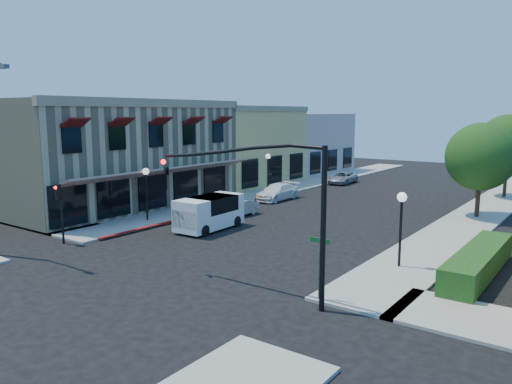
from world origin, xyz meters
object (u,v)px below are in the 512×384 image
Objects in this scene: street_tree_a at (481,157)px; signal_mast_arm at (273,194)px; lamppost_left_near at (146,181)px; parked_car_d at (342,178)px; street_tree_b at (508,144)px; parked_car_a at (206,210)px; parked_car_b at (238,208)px; parked_car_c at (277,192)px; secondary_signal at (60,202)px; lamppost_right_near at (401,210)px; lamppost_right_far at (481,175)px; lamppost_left_far at (268,163)px; white_van at (209,211)px; street_name_sign at (320,259)px.

street_tree_a is 20.71m from signal_mast_arm.
parked_car_d is at bearing 84.53° from lamppost_left_near.
parked_car_a is at bearing -125.87° from street_tree_b.
parked_car_b is (-13.60, -19.00, -3.99)m from street_tree_b.
street_tree_a is 15.54m from parked_car_c.
lamppost_right_near is (16.50, 6.59, 0.42)m from secondary_signal.
parked_car_d is at bearing 111.57° from signal_mast_arm.
lamppost_left_far is at bearing -173.29° from lamppost_right_far.
lamppost_left_far is at bearing 100.52° from parked_car_a.
white_van is (-9.60, 7.22, -2.91)m from signal_mast_arm.
lamppost_right_near reaches higher than parked_car_c.
street_tree_b is at bearing 87.50° from street_name_sign.
white_van is (-12.25, 0.72, -1.56)m from lamppost_right_near.
lamppost_right_near is at bearing -39.47° from lamppost_left_far.
street_tree_a reaches higher than lamppost_right_near.
parked_car_a is 20.75m from parked_car_d.
white_van is at bearing 149.90° from street_name_sign.
lamppost_left_near is 23.35m from lamppost_right_far.
street_tree_a is 10.01m from street_tree_b.
parked_car_c is at bearing -93.91° from parked_car_d.
signal_mast_arm is (-2.94, -20.50, -0.11)m from street_tree_a.
street_tree_a is 1.82× the size of lamppost_left_near.
street_tree_b reaches higher than parked_car_a.
street_name_sign is at bearing 23.20° from signal_mast_arm.
street_tree_a is 17.36m from lamppost_left_far.
white_van is 4.45m from parked_car_b.
lamppost_left_near is at bearing -99.38° from parked_car_d.
lamppost_right_near is (17.00, -14.00, 0.00)m from lamppost_left_far.
street_tree_b is at bearing 61.23° from secondary_signal.
lamppost_right_far is 19.58m from parked_car_a.
street_tree_a is 18.52m from white_van.
lamppost_right_near is 19.09m from parked_car_c.
street_name_sign is 0.70× the size of lamppost_left_far.
street_tree_b is at bearing 57.07° from parked_car_b.
signal_mast_arm is 25.07m from lamppost_left_far.
lamppost_left_far is 1.00× the size of lamppost_right_far.
street_tree_a is 1.97× the size of parked_car_a.
street_tree_b is 1.51× the size of white_van.
white_van is 1.41× the size of parked_car_a.
signal_mast_arm reaches higher than parked_car_d.
street_tree_b is at bearing 39.86° from parked_car_c.
parked_car_a is at bearing -144.38° from street_tree_a.
lamppost_left_near is at bearing -171.38° from white_van.
parked_car_d is (2.30, 24.00, -2.14)m from lamppost_left_near.
lamppost_left_near is at bearing -99.65° from parked_car_c.
parked_car_b is at bearing 103.82° from white_van.
parked_car_d is at bearing 77.05° from lamppost_left_far.
white_van reaches higher than parked_car_d.
lamppost_left_far is at bearing 109.69° from white_van.
white_van is 1.39× the size of parked_car_b.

